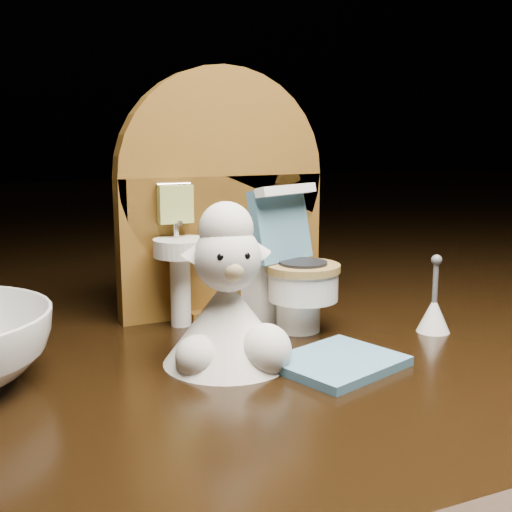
{
  "coord_description": "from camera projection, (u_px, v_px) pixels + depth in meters",
  "views": [
    {
      "loc": [
        -0.14,
        -0.3,
        0.11
      ],
      "look_at": [
        -0.0,
        0.01,
        0.05
      ],
      "focal_mm": 45.0,
      "sensor_mm": 36.0,
      "label": 1
    }
  ],
  "objects": [
    {
      "name": "toy_toilet",
      "position": [
        288.0,
        276.0,
        0.37
      ],
      "size": [
        0.05,
        0.06,
        0.08
      ],
      "rotation": [
        0.0,
        0.0,
        0.39
      ],
      "color": "white",
      "rests_on": "ground"
    },
    {
      "name": "backdrop_panel",
      "position": [
        221.0,
        208.0,
        0.39
      ],
      "size": [
        0.13,
        0.05,
        0.15
      ],
      "color": "brown",
      "rests_on": "ground"
    },
    {
      "name": "plush_lamb",
      "position": [
        228.0,
        308.0,
        0.31
      ],
      "size": [
        0.06,
        0.06,
        0.08
      ],
      "rotation": [
        0.0,
        0.0,
        -0.16
      ],
      "color": "silver",
      "rests_on": "ground"
    },
    {
      "name": "bath_mat",
      "position": [
        338.0,
        362.0,
        0.31
      ],
      "size": [
        0.07,
        0.06,
        0.0
      ],
      "primitive_type": "cube",
      "rotation": [
        0.0,
        0.0,
        0.32
      ],
      "color": "teal",
      "rests_on": "ground"
    },
    {
      "name": "toilet_brush",
      "position": [
        434.0,
        312.0,
        0.36
      ],
      "size": [
        0.02,
        0.02,
        0.04
      ],
      "color": "white",
      "rests_on": "ground"
    }
  ]
}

